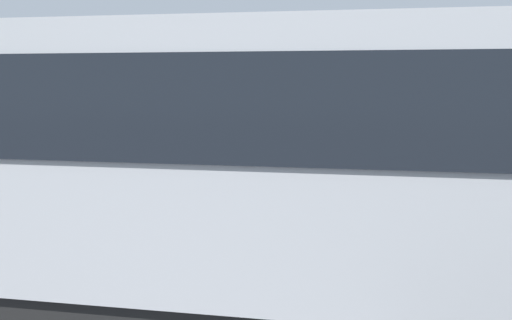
{
  "coord_description": "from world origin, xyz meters",
  "views": [
    {
      "loc": [
        -1.09,
        9.87,
        2.66
      ],
      "look_at": [
        1.39,
        -0.32,
        1.1
      ],
      "focal_mm": 37.34,
      "sensor_mm": 36.0,
      "label": 1
    }
  ],
  "objects": [
    {
      "name": "ground_plane",
      "position": [
        0.0,
        0.0,
        0.0
      ],
      "size": [
        80.0,
        80.0,
        0.0
      ],
      "primitive_type": "plane",
      "color": "#424247"
    },
    {
      "name": "tour_bus",
      "position": [
        0.51,
        4.06,
        1.65
      ],
      "size": [
        10.77,
        3.11,
        3.25
      ],
      "color": "#B7BABF",
      "rests_on": "ground_plane"
    },
    {
      "name": "spectator_far_left",
      "position": [
        -1.33,
        1.59,
        1.01
      ],
      "size": [
        0.57,
        0.4,
        1.69
      ],
      "color": "#473823",
      "rests_on": "ground_plane"
    },
    {
      "name": "spectator_left",
      "position": [
        -0.21,
        1.38,
        1.0
      ],
      "size": [
        0.57,
        0.32,
        1.68
      ],
      "color": "black",
      "rests_on": "ground_plane"
    },
    {
      "name": "spectator_centre",
      "position": [
        1.13,
        1.23,
        1.02
      ],
      "size": [
        0.58,
        0.36,
        1.72
      ],
      "color": "black",
      "rests_on": "ground_plane"
    },
    {
      "name": "spectator_right",
      "position": [
        2.38,
        1.31,
        1.02
      ],
      "size": [
        0.57,
        0.32,
        1.71
      ],
      "color": "black",
      "rests_on": "ground_plane"
    },
    {
      "name": "parked_motorcycle_silver",
      "position": [
        2.45,
        2.13,
        0.48
      ],
      "size": [
        2.04,
        0.65,
        0.99
      ],
      "color": "black",
      "rests_on": "ground_plane"
    },
    {
      "name": "stunt_motorcycle",
      "position": [
        3.36,
        -2.75,
        1.06
      ],
      "size": [
        1.74,
        1.03,
        1.94
      ],
      "color": "black",
      "rests_on": "ground_plane"
    },
    {
      "name": "bay_line_a",
      "position": [
        -2.41,
        -1.16,
        0.0
      ],
      "size": [
        0.14,
        3.5,
        0.01
      ],
      "color": "white",
      "rests_on": "ground_plane"
    },
    {
      "name": "bay_line_b",
      "position": [
        0.04,
        -1.16,
        0.0
      ],
      "size": [
        0.16,
        4.7,
        0.01
      ],
      "color": "white",
      "rests_on": "ground_plane"
    },
    {
      "name": "bay_line_c",
      "position": [
        2.5,
        -1.16,
        0.0
      ],
      "size": [
        0.14,
        3.61,
        0.01
      ],
      "color": "white",
      "rests_on": "ground_plane"
    }
  ]
}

